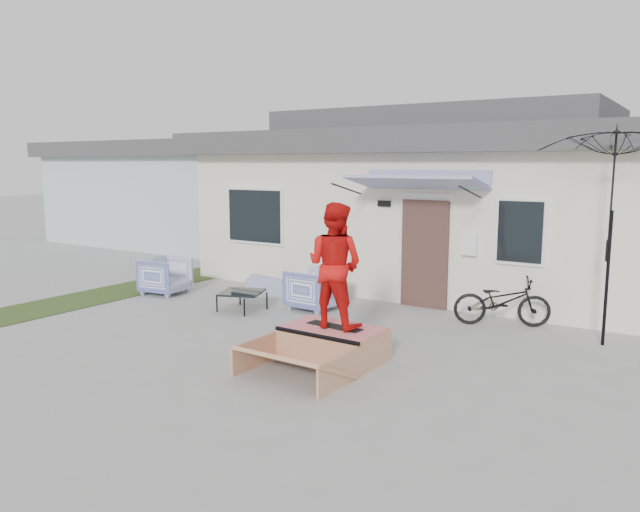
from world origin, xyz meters
The scene contains 13 objects.
ground centered at (0.00, 0.00, 0.00)m, with size 90.00×90.00×0.00m, color gray.
grass_strip centered at (-5.20, 2.00, 0.00)m, with size 1.40×8.00×0.01m, color #293D18.
house centered at (0.00, 7.99, 1.94)m, with size 10.80×8.49×4.10m.
neighbor_house centered at (-10.50, 10.00, 1.78)m, with size 8.60×7.60×3.50m.
loveseat centered at (-2.27, 3.93, 0.26)m, with size 1.31×0.39×0.51m, color #4551A2.
armchair_left centered at (-4.17, 2.57, 0.44)m, with size 0.85×0.80×0.87m, color #4551A2.
armchair_right centered at (-0.71, 3.13, 0.44)m, with size 0.85×0.80×0.88m, color #4551A2.
coffee_table centered at (-1.81, 2.31, 0.19)m, with size 0.76×0.76×0.37m, color black.
bicycle centered at (2.68, 3.93, 0.52)m, with size 0.57×1.64×1.05m, color black.
patio_umbrella centered at (4.36, 3.63, 1.75)m, with size 2.89×2.79×2.20m.
skate_ramp centered at (1.19, 0.77, 0.23)m, with size 1.38×1.84×0.46m, color #AF7757, non-canonical shape.
skateboard centered at (1.19, 0.81, 0.49)m, with size 0.87×0.22×0.05m, color black.
skater centered at (1.19, 0.81, 1.41)m, with size 0.87×0.67×1.78m, color red.
Camera 1 is at (5.64, -6.46, 2.81)m, focal length 34.25 mm.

